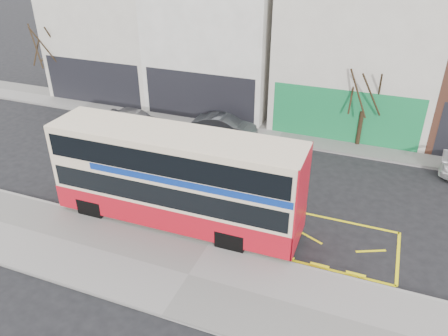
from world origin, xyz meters
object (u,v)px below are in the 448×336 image
at_px(street_tree_left, 45,34).
at_px(car_grey, 225,126).
at_px(bus_stop_post, 79,175).
at_px(street_tree_right, 368,80).
at_px(car_silver, 135,119).
at_px(double_decker_bus, 177,178).

bearing_deg(street_tree_left, car_grey, -7.62).
distance_m(bus_stop_post, street_tree_right, 15.46).
bearing_deg(car_grey, car_silver, 100.94).
distance_m(car_grey, street_tree_left, 14.73).
bearing_deg(car_grey, bus_stop_post, 164.29).
distance_m(bus_stop_post, car_silver, 9.34).
xyz_separation_m(car_grey, street_tree_left, (-14.07, 1.88, 3.94)).
bearing_deg(double_decker_bus, street_tree_right, 58.16).
bearing_deg(street_tree_right, bus_stop_post, -132.20).
xyz_separation_m(bus_stop_post, street_tree_right, (10.30, 11.36, 1.92)).
distance_m(double_decker_bus, car_silver, 10.46).
bearing_deg(double_decker_bus, bus_stop_post, -166.16).
bearing_deg(bus_stop_post, car_grey, 78.92).
xyz_separation_m(bus_stop_post, car_silver, (-2.80, 8.80, -1.36)).
relative_size(car_silver, car_grey, 1.02).
xyz_separation_m(car_grey, street_tree_right, (7.62, 1.44, 3.30)).
bearing_deg(car_silver, car_grey, -78.36).
height_order(double_decker_bus, street_tree_left, street_tree_left).
distance_m(car_silver, street_tree_right, 13.74).
bearing_deg(street_tree_right, car_grey, -169.29).
bearing_deg(double_decker_bus, car_grey, 98.09).
bearing_deg(bus_stop_post, double_decker_bus, 18.49).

